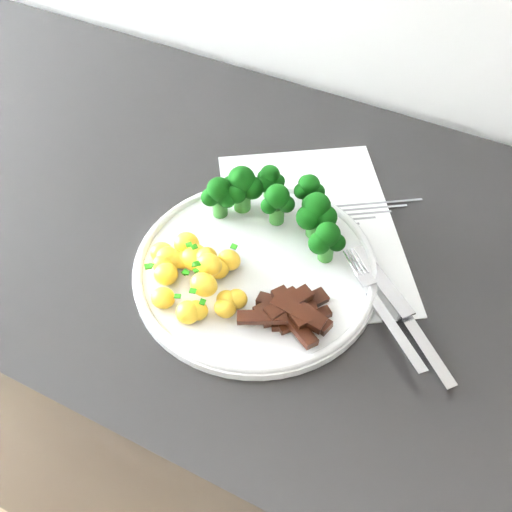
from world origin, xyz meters
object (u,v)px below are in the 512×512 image
(counter, at_px, (308,429))
(knife, at_px, (413,330))
(potatoes, at_px, (193,272))
(plate, at_px, (256,268))
(recipe_paper, at_px, (311,229))
(broccoli, at_px, (277,200))
(beef_strips, at_px, (292,312))
(fork, at_px, (384,312))

(counter, distance_m, knife, 0.48)
(potatoes, bearing_deg, plate, 41.38)
(knife, bearing_deg, recipe_paper, 149.92)
(broccoli, distance_m, beef_strips, 0.15)
(beef_strips, relative_size, fork, 0.71)
(potatoes, relative_size, knife, 0.83)
(recipe_paper, distance_m, knife, 0.18)
(broccoli, bearing_deg, knife, -20.54)
(knife, bearing_deg, potatoes, -168.73)
(counter, xyz_separation_m, knife, (0.12, -0.06, 0.47))
(broccoli, xyz_separation_m, knife, (0.20, -0.07, -0.04))
(beef_strips, bearing_deg, counter, 86.27)
(plate, bearing_deg, fork, 0.37)
(broccoli, relative_size, potatoes, 1.38)
(recipe_paper, xyz_separation_m, broccoli, (-0.04, -0.02, 0.05))
(recipe_paper, height_order, potatoes, potatoes)
(broccoli, bearing_deg, counter, -12.87)
(plate, bearing_deg, knife, 0.05)
(recipe_paper, relative_size, plate, 1.26)
(broccoli, bearing_deg, potatoes, -110.07)
(plate, distance_m, broccoli, 0.09)
(knife, bearing_deg, fork, 178.62)
(recipe_paper, bearing_deg, plate, -107.84)
(counter, xyz_separation_m, beef_strips, (-0.01, -0.10, 0.48))
(broccoli, relative_size, fork, 1.36)
(broccoli, bearing_deg, recipe_paper, 24.04)
(plate, bearing_deg, beef_strips, -34.08)
(counter, distance_m, beef_strips, 0.49)
(counter, xyz_separation_m, fork, (0.08, -0.05, 0.48))
(counter, relative_size, recipe_paper, 6.74)
(recipe_paper, height_order, plate, plate)
(counter, bearing_deg, broccoli, 167.13)
(recipe_paper, bearing_deg, beef_strips, -74.86)
(counter, height_order, broccoli, broccoli)
(counter, bearing_deg, fork, -33.91)
(plate, height_order, knife, knife)
(plate, xyz_separation_m, knife, (0.19, 0.00, 0.00))
(plate, height_order, broccoli, broccoli)
(counter, distance_m, recipe_paper, 0.46)
(broccoli, distance_m, fork, 0.18)
(fork, distance_m, knife, 0.04)
(fork, relative_size, knife, 0.83)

